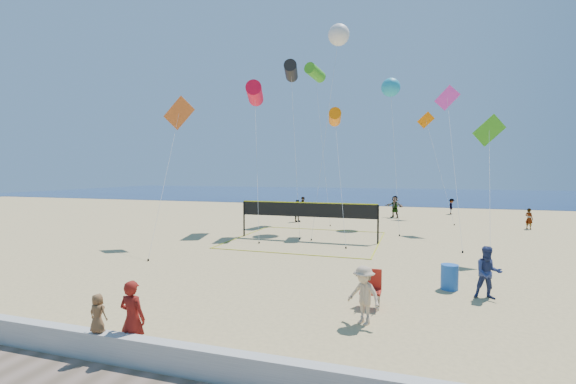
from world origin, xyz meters
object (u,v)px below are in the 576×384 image
(trash_barrel, at_px, (450,277))
(volleyball_net, at_px, (307,214))
(woman, at_px, (132,319))
(camp_chair, at_px, (371,286))

(trash_barrel, relative_size, volleyball_net, 0.10)
(woman, height_order, trash_barrel, woman)
(woman, height_order, camp_chair, woman)
(trash_barrel, bearing_deg, woman, -134.27)
(camp_chair, height_order, trash_barrel, camp_chair)
(trash_barrel, height_order, volleyball_net, volleyball_net)
(trash_barrel, bearing_deg, camp_chair, -133.44)
(camp_chair, bearing_deg, volleyball_net, 114.40)
(woman, distance_m, trash_barrel, 10.24)
(trash_barrel, bearing_deg, volleyball_net, 131.85)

